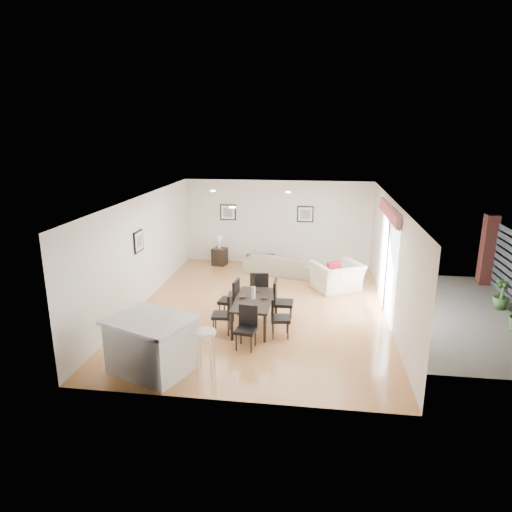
# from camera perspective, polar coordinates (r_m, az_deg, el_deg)

# --- Properties ---
(ground) EXTENTS (8.00, 8.00, 0.00)m
(ground) POSITION_cam_1_polar(r_m,az_deg,el_deg) (11.31, 0.69, -6.55)
(ground) COLOR tan
(ground) RESTS_ON ground
(wall_back) EXTENTS (6.00, 0.04, 2.70)m
(wall_back) POSITION_cam_1_polar(r_m,az_deg,el_deg) (14.74, 2.65, 4.21)
(wall_back) COLOR silver
(wall_back) RESTS_ON ground
(wall_front) EXTENTS (6.00, 0.04, 2.70)m
(wall_front) POSITION_cam_1_polar(r_m,az_deg,el_deg) (7.15, -3.33, -8.55)
(wall_front) COLOR silver
(wall_front) RESTS_ON ground
(wall_left) EXTENTS (0.04, 8.00, 2.70)m
(wall_left) POSITION_cam_1_polar(r_m,az_deg,el_deg) (11.62, -14.14, 0.59)
(wall_left) COLOR silver
(wall_left) RESTS_ON ground
(wall_right) EXTENTS (0.04, 8.00, 2.70)m
(wall_right) POSITION_cam_1_polar(r_m,az_deg,el_deg) (10.93, 16.51, -0.53)
(wall_right) COLOR silver
(wall_right) RESTS_ON ground
(ceiling) EXTENTS (6.00, 8.00, 0.02)m
(ceiling) POSITION_cam_1_polar(r_m,az_deg,el_deg) (10.59, 0.73, 7.10)
(ceiling) COLOR white
(ceiling) RESTS_ON wall_back
(sofa) EXTENTS (2.28, 1.36, 0.62)m
(sofa) POSITION_cam_1_polar(r_m,az_deg,el_deg) (13.85, 3.02, -0.99)
(sofa) COLOR gray
(sofa) RESTS_ON ground
(armchair) EXTENTS (1.56, 1.50, 0.78)m
(armchair) POSITION_cam_1_polar(r_m,az_deg,el_deg) (12.61, 10.13, -2.55)
(armchair) COLOR beige
(armchair) RESTS_ON ground
(courtyard_plant_b) EXTENTS (0.52, 0.52, 0.72)m
(courtyard_plant_b) POSITION_cam_1_polar(r_m,az_deg,el_deg) (12.69, 28.31, -4.26)
(courtyard_plant_b) COLOR #3C632A
(courtyard_plant_b) RESTS_ON ground
(dining_table) EXTENTS (0.80, 1.59, 0.66)m
(dining_table) POSITION_cam_1_polar(r_m,az_deg,el_deg) (10.10, -0.33, -5.73)
(dining_table) COLOR black
(dining_table) RESTS_ON ground
(dining_chair_wnear) EXTENTS (0.43, 0.43, 0.90)m
(dining_chair_wnear) POSITION_cam_1_polar(r_m,az_deg,el_deg) (9.87, -3.88, -6.88)
(dining_chair_wnear) COLOR black
(dining_chair_wnear) RESTS_ON ground
(dining_chair_wfar) EXTENTS (0.47, 0.47, 0.94)m
(dining_chair_wfar) POSITION_cam_1_polar(r_m,az_deg,el_deg) (10.56, -3.02, -5.15)
(dining_chair_wfar) COLOR black
(dining_chair_wfar) RESTS_ON ground
(dining_chair_enear) EXTENTS (0.45, 0.45, 0.89)m
(dining_chair_enear) POSITION_cam_1_polar(r_m,az_deg,el_deg) (9.70, 2.62, -7.29)
(dining_chair_enear) COLOR black
(dining_chair_enear) RESTS_ON ground
(dining_chair_efar) EXTENTS (0.44, 0.44, 0.98)m
(dining_chair_efar) POSITION_cam_1_polar(r_m,az_deg,el_deg) (10.43, 2.99, -5.33)
(dining_chair_efar) COLOR black
(dining_chair_efar) RESTS_ON ground
(dining_chair_head) EXTENTS (0.44, 0.44, 0.87)m
(dining_chair_head) POSITION_cam_1_polar(r_m,az_deg,el_deg) (9.24, -1.13, -8.55)
(dining_chair_head) COLOR black
(dining_chair_head) RESTS_ON ground
(dining_chair_foot) EXTENTS (0.48, 0.48, 0.98)m
(dining_chair_foot) POSITION_cam_1_polar(r_m,az_deg,el_deg) (11.02, 0.44, -4.12)
(dining_chair_foot) COLOR black
(dining_chair_foot) RESTS_ON ground
(vase) EXTENTS (0.76, 1.16, 0.59)m
(vase) POSITION_cam_1_polar(r_m,az_deg,el_deg) (9.99, -0.33, -4.08)
(vase) COLOR white
(vase) RESTS_ON dining_table
(coffee_table) EXTENTS (1.01, 0.71, 0.37)m
(coffee_table) POSITION_cam_1_polar(r_m,az_deg,el_deg) (14.53, 0.64, -0.69)
(coffee_table) COLOR black
(coffee_table) RESTS_ON ground
(side_table) EXTENTS (0.50, 0.50, 0.55)m
(side_table) POSITION_cam_1_polar(r_m,az_deg,el_deg) (14.79, -4.56, -0.07)
(side_table) COLOR black
(side_table) RESTS_ON ground
(table_lamp) EXTENTS (0.20, 0.20, 0.39)m
(table_lamp) POSITION_cam_1_polar(r_m,az_deg,el_deg) (14.66, -4.61, 1.92)
(table_lamp) COLOR white
(table_lamp) RESTS_ON side_table
(cushion) EXTENTS (0.38, 0.33, 0.39)m
(cushion) POSITION_cam_1_polar(r_m,az_deg,el_deg) (12.42, 9.69, -1.60)
(cushion) COLOR maroon
(cushion) RESTS_ON armchair
(kitchen_island) EXTENTS (1.78, 1.59, 1.02)m
(kitchen_island) POSITION_cam_1_polar(r_m,az_deg,el_deg) (8.59, -12.99, -10.73)
(kitchen_island) COLOR silver
(kitchen_island) RESTS_ON ground
(bar_stool) EXTENTS (0.39, 0.39, 0.85)m
(bar_stool) POSITION_cam_1_polar(r_m,az_deg,el_deg) (8.21, -6.38, -10.04)
(bar_stool) COLOR silver
(bar_stool) RESTS_ON ground
(framed_print_back_left) EXTENTS (0.52, 0.04, 0.52)m
(framed_print_back_left) POSITION_cam_1_polar(r_m,az_deg,el_deg) (14.88, -3.52, 5.48)
(framed_print_back_left) COLOR black
(framed_print_back_left) RESTS_ON wall_back
(framed_print_back_right) EXTENTS (0.52, 0.04, 0.52)m
(framed_print_back_right) POSITION_cam_1_polar(r_m,az_deg,el_deg) (14.60, 6.18, 5.22)
(framed_print_back_right) COLOR black
(framed_print_back_right) RESTS_ON wall_back
(framed_print_left_wall) EXTENTS (0.04, 0.52, 0.52)m
(framed_print_left_wall) POSITION_cam_1_polar(r_m,az_deg,el_deg) (11.35, -14.47, 1.79)
(framed_print_left_wall) COLOR black
(framed_print_left_wall) RESTS_ON wall_left
(sliding_door) EXTENTS (0.12, 2.70, 2.57)m
(sliding_door) POSITION_cam_1_polar(r_m,az_deg,el_deg) (11.13, 16.19, 1.46)
(sliding_door) COLOR white
(sliding_door) RESTS_ON wall_right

